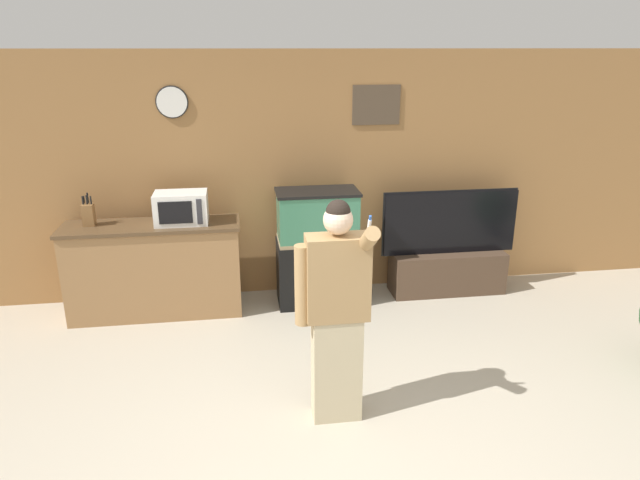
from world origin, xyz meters
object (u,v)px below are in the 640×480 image
at_px(person_standing, 336,310).
at_px(counter_island, 155,269).
at_px(knife_block, 89,214).
at_px(aquarium_on_stand, 317,248).
at_px(microwave, 181,208).
at_px(tv_on_stand, 447,262).

bearing_deg(person_standing, counter_island, 127.06).
height_order(knife_block, person_standing, person_standing).
bearing_deg(aquarium_on_stand, counter_island, -178.93).
bearing_deg(aquarium_on_stand, person_standing, -94.51).
relative_size(counter_island, aquarium_on_stand, 1.41).
xyz_separation_m(counter_island, person_standing, (1.51, -1.99, 0.39)).
distance_m(counter_island, aquarium_on_stand, 1.67).
xyz_separation_m(microwave, person_standing, (1.20, -1.99, -0.25)).
bearing_deg(counter_island, person_standing, -52.94).
height_order(knife_block, tv_on_stand, knife_block).
bearing_deg(counter_island, knife_block, 175.42).
bearing_deg(knife_block, aquarium_on_stand, -0.40).
height_order(aquarium_on_stand, person_standing, person_standing).
xyz_separation_m(counter_island, knife_block, (-0.58, 0.05, 0.59)).
xyz_separation_m(tv_on_stand, person_standing, (-1.63, -2.08, 0.52)).
bearing_deg(aquarium_on_stand, tv_on_stand, 2.18).
bearing_deg(tv_on_stand, aquarium_on_stand, -177.82).
bearing_deg(tv_on_stand, counter_island, -178.41).
distance_m(knife_block, tv_on_stand, 3.79).
relative_size(tv_on_stand, person_standing, 0.90).
relative_size(microwave, aquarium_on_stand, 0.42).
distance_m(microwave, tv_on_stand, 2.93).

